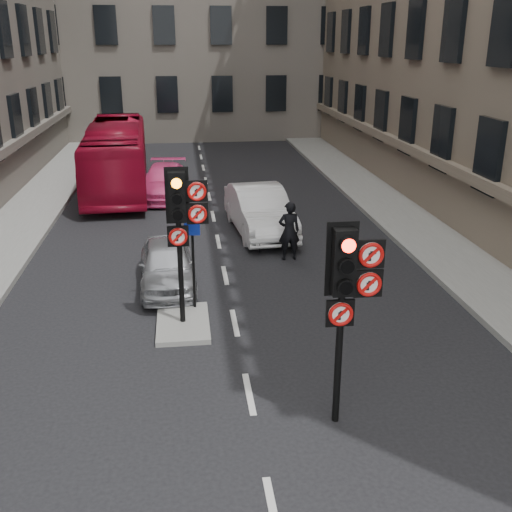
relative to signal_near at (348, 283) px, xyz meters
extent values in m
plane|color=black|center=(-1.49, -0.99, -2.58)|extent=(120.00, 120.00, 0.00)
cube|color=gray|center=(5.71, 11.01, -2.50)|extent=(3.00, 50.00, 0.16)
cube|color=gray|center=(-2.69, 4.01, -2.52)|extent=(1.20, 2.00, 0.12)
cylinder|color=black|center=(-0.09, 0.01, -1.38)|extent=(0.12, 0.12, 2.40)
cube|color=black|center=(-0.09, 0.01, 0.37)|extent=(0.36, 0.28, 1.10)
cube|color=black|center=(-0.09, 0.14, 0.37)|extent=(0.52, 0.03, 1.25)
cylinder|color=#FF1407|center=(-0.09, -0.24, 0.72)|extent=(0.22, 0.01, 0.22)
cylinder|color=black|center=(-0.09, -0.24, 0.37)|extent=(0.22, 0.01, 0.22)
cylinder|color=black|center=(-0.09, -0.24, 0.02)|extent=(0.22, 0.01, 0.22)
cube|color=black|center=(0.33, -0.01, 0.49)|extent=(0.47, 0.05, 0.47)
cylinder|color=white|center=(0.33, -0.05, 0.49)|extent=(0.41, 0.02, 0.41)
torus|color=#BF0C0A|center=(0.33, -0.07, 0.49)|extent=(0.41, 0.06, 0.41)
cube|color=#BF0C0A|center=(0.33, -0.07, 0.49)|extent=(0.25, 0.01, 0.25)
cube|color=black|center=(0.33, -0.01, -0.01)|extent=(0.47, 0.05, 0.47)
cylinder|color=white|center=(0.33, -0.05, -0.01)|extent=(0.41, 0.02, 0.41)
torus|color=#BF0C0A|center=(0.33, -0.07, -0.01)|extent=(0.41, 0.06, 0.41)
cube|color=#BF0C0A|center=(0.33, -0.07, -0.01)|extent=(0.25, 0.01, 0.25)
cube|color=black|center=(-0.11, -0.01, -0.51)|extent=(0.47, 0.05, 0.47)
cylinder|color=white|center=(-0.11, -0.05, -0.51)|extent=(0.41, 0.02, 0.41)
torus|color=#BF0C0A|center=(-0.11, -0.07, -0.51)|extent=(0.41, 0.06, 0.41)
cube|color=#BF0C0A|center=(-0.11, -0.07, -0.51)|extent=(0.25, 0.01, 0.25)
cylinder|color=black|center=(-2.69, 4.01, -1.26)|extent=(0.12, 0.12, 2.40)
cube|color=black|center=(-2.69, 4.01, 0.49)|extent=(0.36, 0.28, 1.10)
cube|color=black|center=(-2.69, 4.14, 0.49)|extent=(0.52, 0.03, 1.25)
cylinder|color=orange|center=(-2.69, 3.76, 0.84)|extent=(0.22, 0.02, 0.22)
cylinder|color=black|center=(-2.69, 3.76, 0.49)|extent=(0.22, 0.02, 0.22)
cylinder|color=black|center=(-2.69, 3.76, 0.14)|extent=(0.22, 0.02, 0.22)
cube|color=black|center=(-2.27, 3.99, 0.61)|extent=(0.47, 0.05, 0.47)
cylinder|color=white|center=(-2.27, 3.95, 0.61)|extent=(0.41, 0.02, 0.41)
torus|color=#BF0C0A|center=(-2.27, 3.93, 0.61)|extent=(0.41, 0.06, 0.41)
cube|color=#BF0C0A|center=(-2.27, 3.93, 0.61)|extent=(0.25, 0.02, 0.25)
cube|color=black|center=(-2.27, 3.99, 0.11)|extent=(0.47, 0.05, 0.47)
cylinder|color=white|center=(-2.27, 3.95, 0.11)|extent=(0.41, 0.02, 0.41)
torus|color=#BF0C0A|center=(-2.27, 3.93, 0.11)|extent=(0.41, 0.06, 0.41)
cube|color=#BF0C0A|center=(-2.27, 3.93, 0.11)|extent=(0.25, 0.02, 0.25)
cube|color=black|center=(-2.71, 3.99, -0.39)|extent=(0.47, 0.05, 0.47)
cylinder|color=white|center=(-2.71, 3.95, -0.39)|extent=(0.41, 0.02, 0.41)
torus|color=#BF0C0A|center=(-2.71, 3.93, -0.39)|extent=(0.41, 0.06, 0.41)
cube|color=#BF0C0A|center=(-2.71, 3.93, -0.39)|extent=(0.25, 0.02, 0.25)
imported|color=#A6A8AE|center=(-3.06, 6.45, -1.97)|extent=(1.60, 3.66, 1.23)
imported|color=white|center=(-0.01, 10.83, -1.80)|extent=(2.11, 4.90, 1.57)
imported|color=#E9448A|center=(-3.32, 16.19, -1.93)|extent=(2.15, 4.60, 1.30)
imported|color=maroon|center=(-5.37, 17.91, -1.15)|extent=(2.94, 10.41, 2.87)
imported|color=black|center=(-0.24, 9.24, -2.10)|extent=(0.61, 1.64, 0.96)
imported|color=black|center=(0.52, 8.10, -1.69)|extent=(0.67, 0.46, 1.78)
cylinder|color=black|center=(-2.39, 4.76, -1.41)|extent=(0.06, 0.06, 2.10)
cube|color=#0D2292|center=(-2.39, 4.70, -0.47)|extent=(0.37, 0.09, 0.29)
camera|label=1|loc=(-2.55, -8.58, 3.68)|focal=42.00mm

